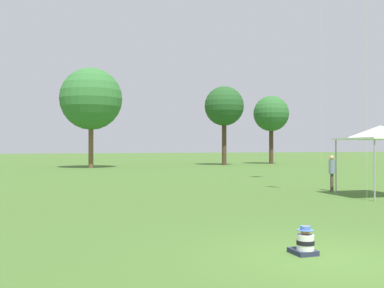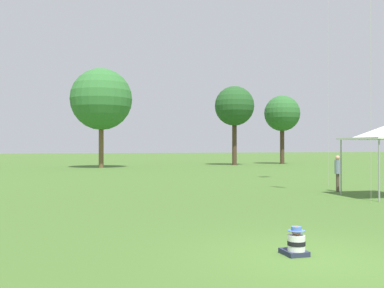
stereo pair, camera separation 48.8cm
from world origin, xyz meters
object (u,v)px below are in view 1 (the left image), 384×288
Objects in this scene: seated_toddler at (305,243)px; canopy_tent at (380,133)px; distant_tree_0 at (224,107)px; distant_tree_2 at (271,114)px; person_standing_1 at (332,169)px; distant_tree_3 at (91,99)px.

seated_toddler is 0.18× the size of canopy_tent.
distant_tree_0 reaches higher than distant_tree_2.
distant_tree_3 is (-7.33, 29.30, 6.12)m from person_standing_1.
seated_toddler is 12.58m from canopy_tent.
distant_tree_2 reaches higher than canopy_tent.
canopy_tent is at bearing -76.49° from distant_tree_3.
distant_tree_3 reaches higher than seated_toddler.
distant_tree_0 is at bearing 5.75° from distant_tree_3.
canopy_tent is 0.35× the size of distant_tree_0.
distant_tree_3 reaches higher than distant_tree_2.
canopy_tent is (9.56, 7.75, 2.58)m from seated_toddler.
canopy_tent is at bearing -114.43° from distant_tree_2.
canopy_tent is at bearing 5.05° from person_standing_1.
seated_toddler is 14.01m from person_standing_1.
distant_tree_3 is (1.85, 39.86, 6.97)m from seated_toddler.
seated_toddler is at bearing -113.52° from distant_tree_0.
person_standing_1 is 0.19× the size of distant_tree_0.
seated_toddler is 45.77m from distant_tree_0.
canopy_tent is at bearing -104.14° from distant_tree_0.
canopy_tent is (0.39, -2.80, 1.73)m from person_standing_1.
person_standing_1 is 0.17× the size of distant_tree_3.
distant_tree_3 is (-23.70, -3.08, 0.72)m from distant_tree_2.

